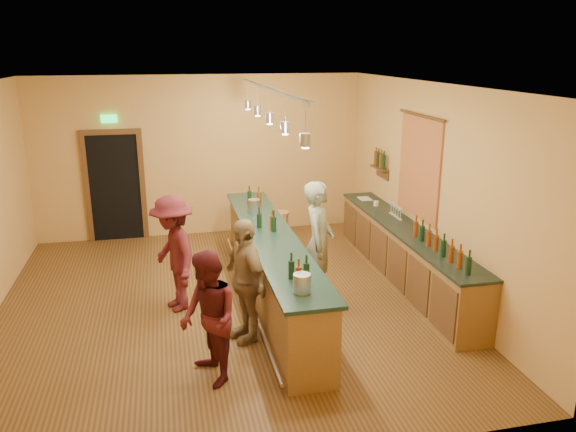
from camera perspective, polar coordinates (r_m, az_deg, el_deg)
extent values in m
plane|color=#4F3316|center=(8.56, -6.62, -8.87)|extent=(7.00, 7.00, 0.00)
cube|color=silver|center=(7.75, -7.42, 13.02)|extent=(6.50, 7.00, 0.02)
cube|color=tan|center=(11.42, -8.81, 5.99)|extent=(6.50, 0.02, 3.20)
cube|color=tan|center=(4.74, -2.59, -9.29)|extent=(6.50, 0.02, 3.20)
cube|color=tan|center=(8.91, 14.28, 2.68)|extent=(0.02, 7.00, 3.20)
cube|color=black|center=(11.53, -17.14, 2.75)|extent=(0.95, 0.06, 2.10)
cube|color=#512C18|center=(11.56, -19.74, 2.55)|extent=(0.10, 0.08, 2.10)
cube|color=#512C18|center=(11.48, -14.54, 2.90)|extent=(0.10, 0.08, 2.10)
cube|color=#512C18|center=(11.31, -17.62, 8.14)|extent=(1.15, 0.08, 0.10)
cube|color=#19E54C|center=(11.27, -17.74, 9.39)|extent=(0.30, 0.04, 0.15)
cube|color=#A52A21|center=(9.20, 13.18, 4.78)|extent=(0.03, 1.40, 1.60)
cube|color=#512C18|center=(10.57, 9.25, 4.85)|extent=(0.16, 0.55, 0.03)
cube|color=#512C18|center=(10.62, 9.58, 4.33)|extent=(0.03, 0.55, 0.18)
cube|color=brown|center=(9.30, 11.69, -3.99)|extent=(0.55, 4.50, 0.90)
cube|color=black|center=(9.15, 11.86, -1.23)|extent=(0.60, 4.55, 0.04)
cylinder|color=silver|center=(10.27, 8.94, 1.28)|extent=(0.09, 0.09, 0.09)
cube|color=silver|center=(10.72, 7.82, 1.75)|extent=(0.22, 0.30, 0.01)
cube|color=brown|center=(8.46, -1.73, -5.39)|extent=(0.60, 5.00, 1.00)
cube|color=#172F26|center=(8.28, -1.76, -2.02)|extent=(0.70, 5.10, 0.05)
cylinder|color=silver|center=(8.54, -4.10, -7.75)|extent=(0.05, 5.00, 0.05)
cylinder|color=silver|center=(6.30, 1.43, -6.86)|extent=(0.20, 0.20, 0.22)
cylinder|color=silver|center=(9.36, -3.46, 1.04)|extent=(0.20, 0.20, 0.22)
cube|color=silver|center=(7.86, -1.90, 12.75)|extent=(0.06, 4.60, 0.05)
cylinder|color=silver|center=(5.93, 1.79, 9.64)|extent=(0.01, 0.01, 0.35)
cylinder|color=#A5A5AD|center=(5.96, 1.77, 7.74)|extent=(0.11, 0.11, 0.14)
cylinder|color=#FFEABF|center=(5.97, 1.77, 6.98)|extent=(0.08, 0.08, 0.02)
cylinder|color=silver|center=(6.90, -0.30, 10.64)|extent=(0.01, 0.01, 0.35)
cylinder|color=#A5A5AD|center=(6.92, -0.30, 8.99)|extent=(0.11, 0.11, 0.14)
cylinder|color=#FFEABF|center=(6.93, -0.30, 8.33)|extent=(0.08, 0.08, 0.02)
cylinder|color=silver|center=(7.87, -1.88, 11.37)|extent=(0.01, 0.01, 0.35)
cylinder|color=#A5A5AD|center=(7.89, -1.87, 9.93)|extent=(0.11, 0.11, 0.14)
cylinder|color=#FFEABF|center=(7.90, -1.86, 9.35)|extent=(0.08, 0.08, 0.02)
cylinder|color=silver|center=(8.85, -3.12, 11.94)|extent=(0.01, 0.01, 0.35)
cylinder|color=#A5A5AD|center=(8.87, -3.10, 10.66)|extent=(0.11, 0.11, 0.14)
cylinder|color=#FFEABF|center=(8.88, -3.09, 10.14)|extent=(0.08, 0.08, 0.02)
cylinder|color=silver|center=(9.84, -4.12, 12.39)|extent=(0.01, 0.01, 0.35)
cylinder|color=#A5A5AD|center=(9.86, -4.09, 11.23)|extent=(0.11, 0.11, 0.14)
cylinder|color=#FFEABF|center=(9.86, -4.08, 10.77)|extent=(0.08, 0.08, 0.02)
imported|color=gray|center=(8.29, 3.13, -2.72)|extent=(0.69, 0.80, 1.85)
imported|color=#59191E|center=(6.43, -8.06, -10.29)|extent=(0.77, 0.89, 1.56)
imported|color=#997A51|center=(7.26, -4.40, -6.51)|extent=(0.69, 1.04, 1.64)
imported|color=#59191E|center=(8.22, -11.55, -3.76)|extent=(0.94, 1.24, 1.71)
cylinder|color=#916141|center=(10.54, -0.84, 0.31)|extent=(0.35, 0.35, 0.04)
cylinder|color=#916141|center=(10.67, -0.12, -1.52)|extent=(0.04, 0.04, 0.69)
cylinder|color=#916141|center=(10.74, -1.31, -1.41)|extent=(0.04, 0.04, 0.69)
cylinder|color=#916141|center=(10.53, -1.06, -1.79)|extent=(0.04, 0.04, 0.69)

